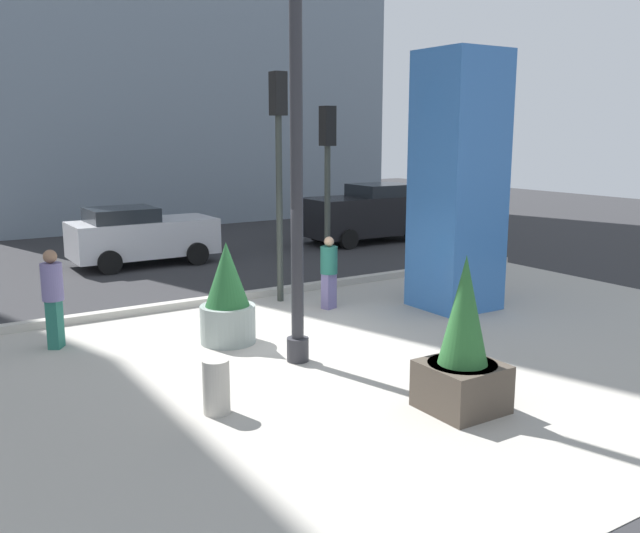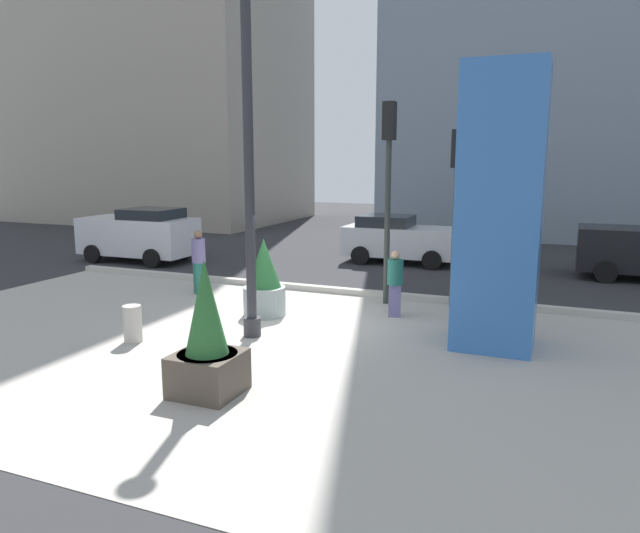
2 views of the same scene
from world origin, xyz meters
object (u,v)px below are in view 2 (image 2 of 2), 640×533
potted_plant_near_right (207,341)px  pedestrian_by_curb (199,259)px  car_passing_lane (140,234)px  lamp_post (249,162)px  concrete_bollard (133,324)px  car_curb_east (400,239)px  potted_plant_near_left (264,282)px  traffic_light_corner (388,171)px  traffic_light_far_side (457,188)px  pedestrian_on_sidewalk (395,281)px  art_pillar_blue (500,210)px

potted_plant_near_right → pedestrian_by_curb: bearing=124.8°
pedestrian_by_curb → car_passing_lane: bearing=143.7°
lamp_post → concrete_bollard: lamp_post is taller
car_curb_east → pedestrian_by_curb: 7.72m
car_curb_east → pedestrian_by_curb: bearing=-119.1°
concrete_bollard → pedestrian_by_curb: size_ratio=0.43×
car_passing_lane → concrete_bollard: bearing=-51.9°
potted_plant_near_right → pedestrian_by_curb: size_ratio=1.23×
concrete_bollard → pedestrian_by_curb: (-1.17, 4.11, 0.59)m
potted_plant_near_left → traffic_light_corner: 4.04m
potted_plant_near_left → traffic_light_far_side: bearing=34.8°
pedestrian_on_sidewalk → potted_plant_near_right: bearing=-105.1°
traffic_light_corner → car_curb_east: bearing=101.4°
potted_plant_near_right → traffic_light_far_side: 7.83m
traffic_light_corner → pedestrian_by_curb: size_ratio=2.84×
potted_plant_near_left → concrete_bollard: 3.19m
lamp_post → concrete_bollard: (-2.00, -1.25, -3.16)m
potted_plant_near_left → traffic_light_far_side: traffic_light_far_side is taller
concrete_bollard → car_passing_lane: size_ratio=0.18×
lamp_post → pedestrian_on_sidewalk: 4.37m
lamp_post → traffic_light_corner: size_ratio=1.47×
art_pillar_blue → pedestrian_by_curb: (-7.82, 1.58, -1.69)m
art_pillar_blue → pedestrian_by_curb: art_pillar_blue is taller
car_passing_lane → potted_plant_near_right: bearing=-46.5°
traffic_light_far_side → potted_plant_near_right: bearing=-109.4°
lamp_post → car_passing_lane: 10.61m
potted_plant_near_right → pedestrian_by_curb: 7.02m
lamp_post → pedestrian_by_curb: lamp_post is taller
potted_plant_near_right → traffic_light_corner: (0.94, 6.64, 2.45)m
traffic_light_corner → car_curb_east: 6.49m
car_curb_east → potted_plant_near_right: bearing=-88.9°
art_pillar_blue → traffic_light_corner: bearing=139.5°
lamp_post → potted_plant_near_left: lamp_post is taller
art_pillar_blue → potted_plant_near_right: art_pillar_blue is taller
traffic_light_far_side → pedestrian_on_sidewalk: traffic_light_far_side is taller
concrete_bollard → car_curb_east: size_ratio=0.19×
car_curb_east → traffic_light_corner: bearing=-78.6°
potted_plant_near_left → pedestrian_by_curb: (-2.65, 1.31, 0.16)m
art_pillar_blue → car_passing_lane: 13.79m
potted_plant_near_right → traffic_light_far_side: size_ratio=0.50×
concrete_bollard → pedestrian_on_sidewalk: bearing=41.7°
potted_plant_near_right → car_curb_east: potted_plant_near_right is taller
traffic_light_corner → traffic_light_far_side: size_ratio=1.15×
lamp_post → potted_plant_near_right: lamp_post is taller
car_passing_lane → pedestrian_by_curb: (4.86, -3.58, 0.01)m
potted_plant_near_left → pedestrian_on_sidewalk: size_ratio=1.17×
traffic_light_far_side → lamp_post: bearing=-128.3°
potted_plant_near_right → pedestrian_on_sidewalk: size_ratio=1.37×
concrete_bollard → potted_plant_near_right: bearing=-30.4°
car_curb_east → pedestrian_on_sidewalk: (1.72, -7.03, 0.02)m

